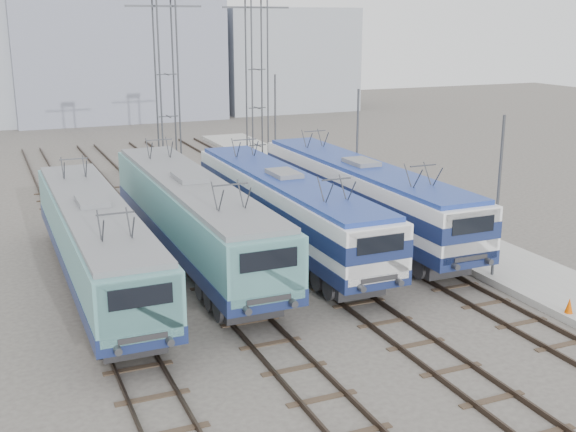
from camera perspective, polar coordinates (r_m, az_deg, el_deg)
The scene contains 14 objects.
ground at distance 25.69m, azimuth 3.32°, elevation -9.22°, with size 160.00×160.00×0.00m, color #514C47.
platform at distance 37.07m, azimuth 11.96°, elevation -1.52°, with size 4.00×70.00×0.30m, color #9E9E99.
locomotive_far_left at distance 29.83m, azimuth -14.95°, elevation -1.72°, with size 2.78×17.52×3.30m.
locomotive_center_left at distance 32.31m, azimuth -7.55°, elevation 0.21°, with size 2.96×18.69×3.52m.
locomotive_center_right at distance 33.77m, azimuth -0.19°, elevation 0.91°, with size 2.81×17.77×3.34m.
locomotive_far_right at distance 36.34m, azimuth 5.89°, elevation 1.92°, with size 2.86×18.08×3.40m.
catenary_tower_west at distance 44.33m, azimuth -9.52°, elevation 9.88°, with size 4.50×1.20×12.00m.
catenary_tower_east at distance 48.17m, azimuth -2.47°, elevation 10.48°, with size 4.50×1.20×12.00m.
mast_front at distance 30.68m, azimuth 16.25°, elevation 1.19°, with size 0.12×0.12×7.00m, color #3F4247.
mast_mid at distance 40.42m, azimuth 5.47°, elevation 5.01°, with size 0.12×0.12×7.00m, color #3F4247.
mast_rear at distance 51.13m, azimuth -1.02°, elevation 7.22°, with size 0.12×0.12×7.00m, color #3F4247.
safety_cone at distance 28.35m, azimuth 21.33°, elevation -6.61°, with size 0.30×0.30×0.57m, color #D14C00.
building_center at distance 84.15m, azimuth -13.69°, elevation 13.71°, with size 22.00×14.00×18.00m, color gray.
building_east at distance 89.90m, azimuth -0.63°, elevation 12.28°, with size 16.00×12.00×12.00m, color #989FAA.
Camera 1 is at (-10.57, -20.86, 10.62)m, focal length 45.00 mm.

